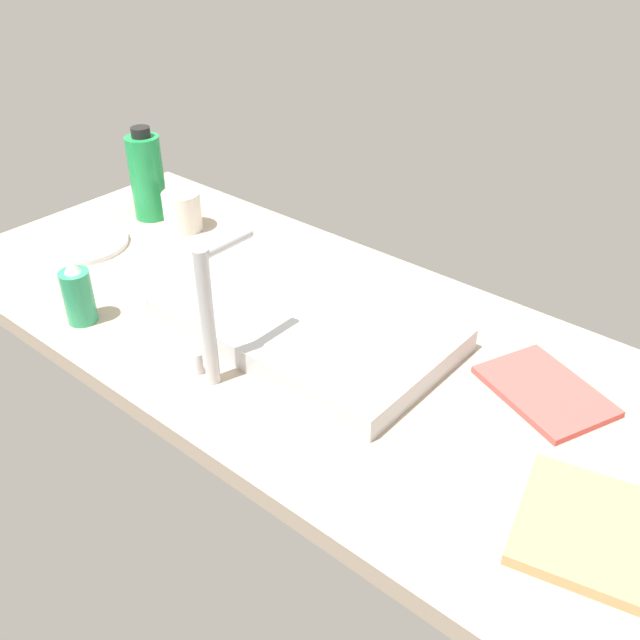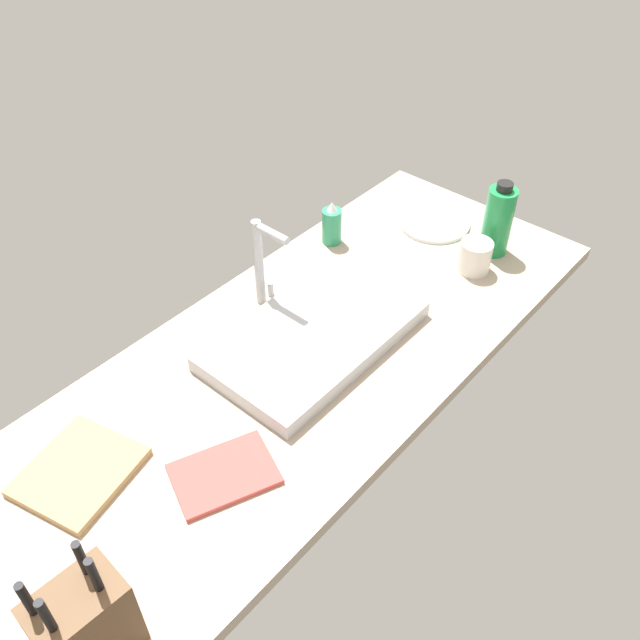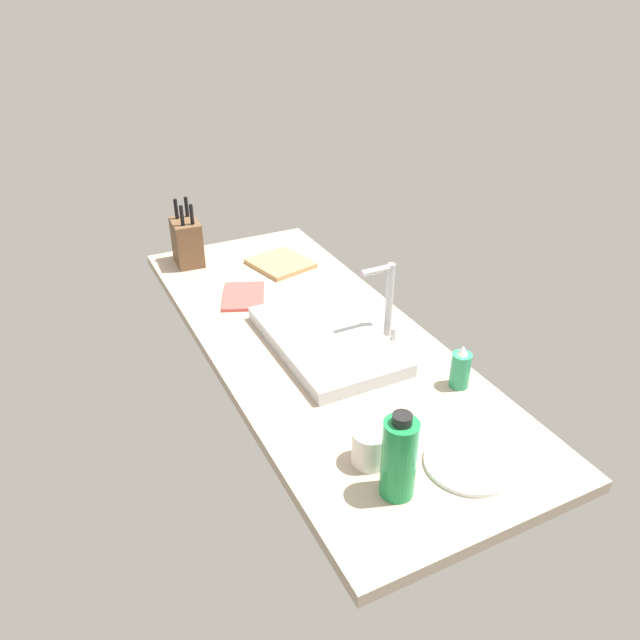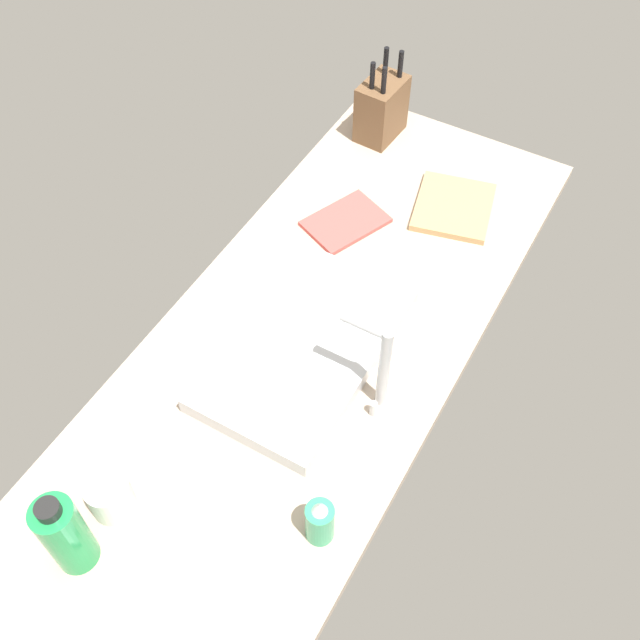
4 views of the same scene
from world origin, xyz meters
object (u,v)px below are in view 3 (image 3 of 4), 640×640
Objects in this scene: dish_towel at (244,296)px; coffee_mug at (370,447)px; dinner_plate at (469,463)px; sink_basin at (326,340)px; faucet at (387,296)px; soap_bottle at (460,369)px; knife_block at (187,242)px; cutting_board at (280,263)px; water_bottle at (399,457)px.

coffee_mug is (90.94, -2.05, 3.87)cm from dish_towel.
sink_basin is at bearing -173.97° from dinner_plate.
faucet is 1.87× the size of soap_bottle.
faucet is 90.27cm from knife_block.
dinner_plate is at bearing -32.90° from soap_bottle.
water_bottle is (120.76, -23.76, 9.29)cm from cutting_board.
dinner_plate is at bearing -1.78° from cutting_board.
water_bottle is at bearing -0.87° from dish_towel.
cutting_board is at bearing 167.54° from coffee_mug.
soap_bottle is at bearing 111.92° from coffee_mug.
sink_basin is 2.40× the size of water_bottle.
cutting_board is at bearing 168.87° from water_bottle.
coffee_mug is at bearing -1.29° from dish_towel.
sink_basin reaches higher than cutting_board.
dish_towel is at bearing -163.74° from sink_basin.
dinner_plate is (61.50, 6.49, -1.54)cm from sink_basin.
sink_basin is at bearing -9.75° from cutting_board.
sink_basin is 3.98× the size of soap_bottle.
dish_towel is (-102.00, 1.55, -9.59)cm from water_bottle.
dinner_plate is 2.38× the size of coffee_mug.
faucet is 1.16× the size of dinner_plate.
water_bottle reaches higher than coffee_mug.
faucet reaches higher than dinner_plate.
faucet is 1.13× the size of water_bottle.
cutting_board is 29.07cm from dish_towel.
sink_basin reaches higher than dish_towel.
faucet is at bearing 150.61° from water_bottle.
dish_towel is at bearing 17.23° from knife_block.
faucet is 2.76× the size of coffee_mug.
sink_basin is 2.40× the size of cutting_board.
cutting_board is at bearing 63.40° from knife_block.
cutting_board reaches higher than dinner_plate.
faucet is 1.22× the size of dish_towel.
knife_block is 1.23× the size of dish_towel.
faucet reaches higher than sink_basin.
knife_block is (-80.69, -40.14, -5.24)cm from faucet.
knife_block is at bearing -176.98° from water_bottle.
dinner_plate is 1.05× the size of dish_towel.
soap_bottle is 40.70cm from coffee_mug.
water_bottle is 102.46cm from dish_towel.
faucet is at bearing 35.53° from dish_towel.
sink_basin is 2.10× the size of knife_block.
dish_towel is at bearing 179.13° from water_bottle.
dish_towel is at bearing -49.80° from cutting_board.
coffee_mug is (109.70, -24.25, 3.57)cm from cutting_board.
sink_basin is 5.86× the size of coffee_mug.
sink_basin is 42.67cm from dish_towel.
water_bottle is 1.08× the size of dish_towel.
soap_bottle reaches higher than dinner_plate.
knife_block is at bearing -165.02° from sink_basin.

